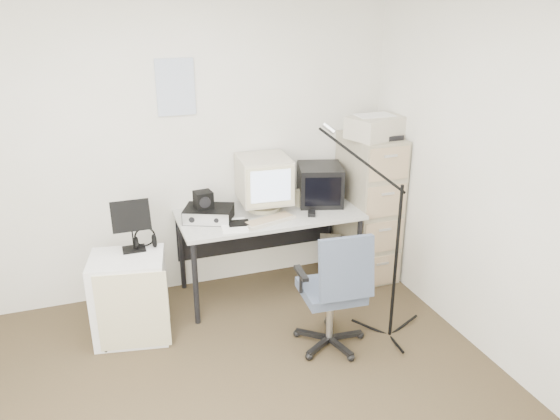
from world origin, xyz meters
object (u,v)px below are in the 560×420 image
object	(u,v)px
desk	(269,253)
side_cart	(130,297)
office_chair	(331,288)
filing_cabinet	(368,207)

from	to	relation	value
desk	side_cart	distance (m)	1.23
office_chair	side_cart	xyz separation A→B (m)	(-1.35, 0.61, -0.14)
office_chair	side_cart	world-z (taller)	office_chair
office_chair	filing_cabinet	bearing A→B (deg)	54.25
side_cart	filing_cabinet	bearing A→B (deg)	19.12
office_chair	side_cart	distance (m)	1.49
filing_cabinet	office_chair	xyz separation A→B (m)	(-0.79, -0.94, -0.18)
filing_cabinet	side_cart	distance (m)	2.19
office_chair	side_cart	size ratio (longest dim) A/B	1.43
filing_cabinet	desk	bearing A→B (deg)	-178.19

